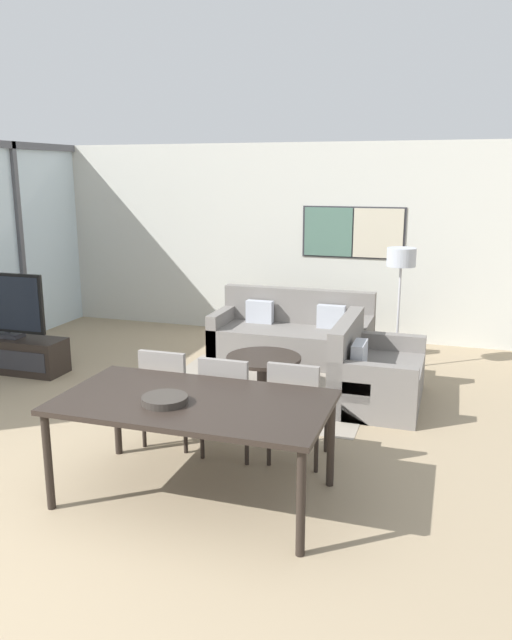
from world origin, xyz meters
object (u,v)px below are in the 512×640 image
Objects in this scene: dining_table at (194,408)px; sofa_main at (293,337)px; dining_chair_centre at (229,401)px; dining_chair_right at (296,407)px; floor_lamp at (401,267)px; dining_chair_left at (169,392)px; coffee_table at (264,365)px; tv_console at (10,354)px; television at (5,306)px; fruit_bowl at (165,399)px; sofa_side at (371,376)px.

sofa_main is at bearing 93.27° from dining_table.
dining_chair_right is (0.58, 0.05, 0.00)m from dining_chair_centre.
dining_table is at bearing -107.13° from floor_lamp.
coffee_table is at bearing 77.43° from dining_chair_left.
sofa_main is 1.35× the size of floor_lamp.
dining_table is (3.39, -2.14, 0.50)m from tv_console.
dining_chair_centre is (3.39, -1.40, 0.29)m from tv_console.
television reaches higher than dining_chair_left.
sofa_main is 3.89m from fruit_bowl.
floor_lamp reaches higher than television.
tv_console is at bearing -153.54° from sofa_main.
television is 0.53× the size of sofa_main.
fruit_bowl reaches higher than tv_console.
dining_chair_centre is at bearing -22.50° from tv_console.
television is at bearing -161.48° from floor_lamp.
dining_table is at bearing -32.24° from tv_console.
floor_lamp is at bearing 72.87° from dining_table.
dining_chair_left is at bearing -102.57° from coffee_table.
sofa_main is 2.27× the size of dining_chair_left.
television is 3.14m from dining_chair_left.
television is 4.79m from floor_lamp.
television is 3.23m from coffee_table.
coffee_table is 2.07m from floor_lamp.
fruit_bowl is 4.03m from floor_lamp.
coffee_table is at bearing 115.71° from dining_chair_right.
fruit_bowl is at bearing 155.97° from sofa_side.
dining_table is 1.31× the size of floor_lamp.
dining_chair_right is (0.79, -1.64, 0.21)m from coffee_table.
dining_table is 2.21× the size of dining_chair_right.
fruit_bowl is at bearing -100.61° from dining_chair_centre.
floor_lamp is (1.34, 1.23, 0.99)m from coffee_table.
dining_table is (3.39, -2.14, -0.11)m from television.
dining_chair_left reaches higher than dining_table.
sofa_side is at bearing 0.01° from coffee_table.
dining_chair_left is at bearing 174.91° from dining_chair_centre.
dining_chair_right is (-0.40, -1.64, 0.21)m from sofa_side.
sofa_main is at bearing 42.56° from sofa_side.
fruit_bowl is 0.22× the size of floor_lamp.
dining_chair_centre is at bearing -111.09° from floor_lamp.
sofa_side reaches higher than tv_console.
sofa_side is at bearing 3.74° from tv_console.
coffee_table is at bearing 91.11° from fruit_bowl.
sofa_main is at bearing 90.74° from fruit_bowl.
fruit_bowl is (0.05, -2.56, 0.51)m from coffee_table.
dining_chair_left and dining_chair_centre have the same top height.
dining_chair_right is at bearing 4.75° from dining_chair_centre.
sofa_main reaches higher than coffee_table.
dining_chair_centre is at bearing -85.93° from sofa_main.
coffee_table is at bearing 5.12° from television.
floor_lamp reaches higher than tv_console.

